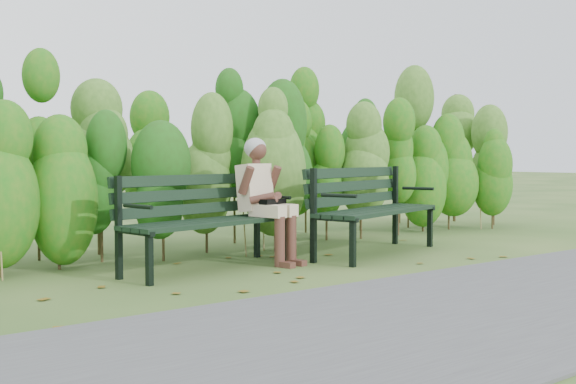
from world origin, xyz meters
TOP-DOWN VIEW (x-y plane):
  - ground at (0.00, 0.00)m, footprint 80.00×80.00m
  - footpath at (0.00, -2.20)m, footprint 60.00×2.50m
  - hedge_band at (0.00, 1.86)m, footprint 11.04×1.67m
  - leaf_litter at (-0.47, 0.04)m, footprint 5.05×1.99m
  - bench_left at (-0.89, 0.58)m, footprint 1.98×0.99m
  - bench_right at (1.18, 0.37)m, footprint 2.10×1.22m
  - seated_woman at (-0.18, 0.53)m, footprint 0.54×0.79m

SIDE VIEW (x-z plane):
  - ground at x=0.00m, z-range 0.00..0.00m
  - leaf_litter at x=-0.47m, z-range 0.00..0.01m
  - footpath at x=0.00m, z-range 0.00..0.01m
  - bench_left at x=-0.89m, z-range 0.08..1.03m
  - bench_right at x=1.18m, z-range 0.09..1.09m
  - seated_woman at x=-0.18m, z-range 0.09..1.41m
  - hedge_band at x=0.00m, z-range 0.05..2.47m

